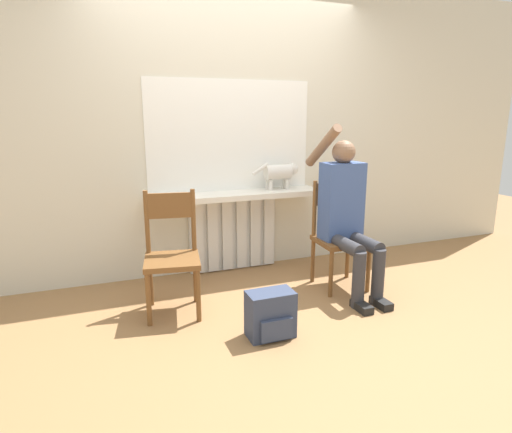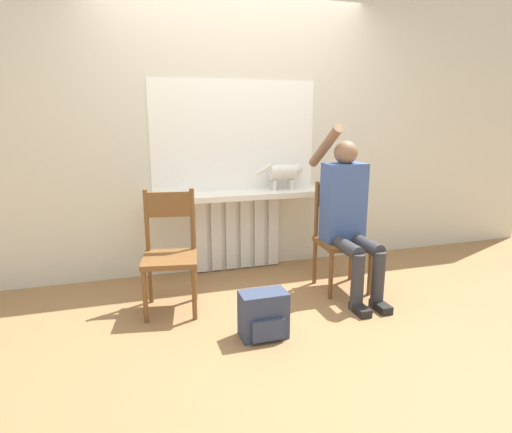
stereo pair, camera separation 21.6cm
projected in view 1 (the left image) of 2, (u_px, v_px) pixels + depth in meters
The scene contains 10 objects.
ground_plane at pixel (282, 319), 3.15m from camera, with size 12.00×12.00×0.00m, color olive.
wall_with_window at pixel (229, 128), 3.96m from camera, with size 7.00×0.06×2.70m.
radiator at pixel (233, 233), 4.11m from camera, with size 0.85×0.08×0.72m.
windowsill at pixel (237, 195), 3.92m from camera, with size 1.62×0.33×0.05m.
window_glass at pixel (231, 136), 3.94m from camera, with size 1.56×0.01×1.01m.
chair_left at pixel (172, 253), 3.19m from camera, with size 0.46×0.46×0.92m.
chair_right at pixel (339, 235), 3.69m from camera, with size 0.42×0.42×0.92m.
person at pixel (347, 211), 3.53m from camera, with size 0.36×0.98×1.40m.
cat at pixel (280, 172), 4.06m from camera, with size 0.47×0.14×0.26m.
backpack at pixel (271, 315), 2.87m from camera, with size 0.32×0.21×0.32m.
Camera 1 is at (-1.21, -2.63, 1.46)m, focal length 30.00 mm.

